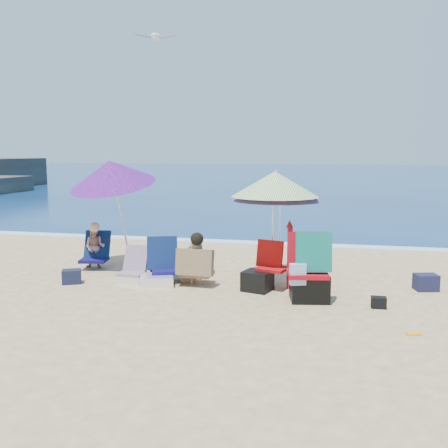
% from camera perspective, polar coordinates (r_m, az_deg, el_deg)
% --- Properties ---
extents(ground, '(120.00, 120.00, 0.00)m').
position_cam_1_polar(ground, '(8.07, 0.53, -8.81)').
color(ground, '#D8BC84').
rests_on(ground, ground).
extents(sea, '(120.00, 80.00, 0.12)m').
position_cam_1_polar(sea, '(52.63, 10.90, 5.42)').
color(sea, navy).
rests_on(sea, ground).
extents(foam, '(120.00, 0.50, 0.04)m').
position_cam_1_polar(foam, '(12.97, 5.27, -2.25)').
color(foam, white).
rests_on(foam, ground).
extents(umbrella_turquoise, '(1.83, 1.83, 1.90)m').
position_cam_1_polar(umbrella_turquoise, '(9.23, 6.07, 3.84)').
color(umbrella_turquoise, white).
rests_on(umbrella_turquoise, ground).
extents(umbrella_striped, '(1.69, 1.69, 2.06)m').
position_cam_1_polar(umbrella_striped, '(8.88, 5.77, 4.52)').
color(umbrella_striped, white).
rests_on(umbrella_striped, ground).
extents(umbrella_blue, '(2.07, 2.12, 2.37)m').
position_cam_1_polar(umbrella_blue, '(10.32, -12.65, 5.67)').
color(umbrella_blue, silver).
rests_on(umbrella_blue, ground).
extents(furled_umbrella, '(0.13, 0.15, 1.20)m').
position_cam_1_polar(furled_umbrella, '(8.76, 7.44, -3.06)').
color(furled_umbrella, '#B10C24').
rests_on(furled_umbrella, ground).
extents(chair_navy, '(0.81, 0.99, 0.80)m').
position_cam_1_polar(chair_navy, '(9.22, -7.22, -5.36)').
color(chair_navy, '#110D4D').
rests_on(chair_navy, ground).
extents(chair_rainbow, '(0.47, 0.58, 0.64)m').
position_cam_1_polar(chair_rainbow, '(9.39, -10.30, -5.43)').
color(chair_rainbow, '#E65551').
rests_on(chair_rainbow, ground).
extents(camp_chair_left, '(0.80, 0.69, 0.84)m').
position_cam_1_polar(camp_chair_left, '(8.71, 4.20, -5.86)').
color(camp_chair_left, '#AC0C0E').
rests_on(camp_chair_left, ground).
extents(camp_chair_right, '(0.73, 0.79, 1.14)m').
position_cam_1_polar(camp_chair_right, '(8.14, 9.61, -5.79)').
color(camp_chair_right, '#A60B14').
rests_on(camp_chair_right, ground).
extents(person_center, '(0.66, 0.57, 0.96)m').
position_cam_1_polar(person_center, '(8.94, -3.22, -4.06)').
color(person_center, tan).
rests_on(person_center, ground).
extents(person_left, '(0.61, 0.71, 0.95)m').
position_cam_1_polar(person_left, '(10.63, -14.37, -2.52)').
color(person_left, tan).
rests_on(person_left, ground).
extents(bag_navy_a, '(0.39, 0.35, 0.25)m').
position_cam_1_polar(bag_navy_a, '(9.54, -16.87, -5.72)').
color(bag_navy_a, '#181C35').
rests_on(bag_navy_a, ground).
extents(bag_black_a, '(0.35, 0.26, 0.25)m').
position_cam_1_polar(bag_black_a, '(9.87, -7.20, -4.96)').
color(bag_black_a, black).
rests_on(bag_black_a, ground).
extents(bag_tan, '(0.28, 0.21, 0.23)m').
position_cam_1_polar(bag_tan, '(9.33, -4.03, -5.77)').
color(bag_tan, tan).
rests_on(bag_tan, ground).
extents(bag_navy_b, '(0.43, 0.37, 0.28)m').
position_cam_1_polar(bag_navy_b, '(9.36, 21.88, -6.14)').
color(bag_navy_b, '#1B1C3C').
rests_on(bag_navy_b, ground).
extents(bag_black_b, '(0.23, 0.16, 0.17)m').
position_cam_1_polar(bag_black_b, '(8.11, 17.10, -8.48)').
color(bag_black_b, black).
rests_on(bag_black_b, ground).
extents(orange_item, '(0.21, 0.14, 0.03)m').
position_cam_1_polar(orange_item, '(7.14, 20.65, -11.57)').
color(orange_item, '#FFAA1A').
rests_on(orange_item, ground).
extents(seagull, '(0.77, 0.40, 0.14)m').
position_cam_1_polar(seagull, '(10.44, -7.70, 20.25)').
color(seagull, white).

